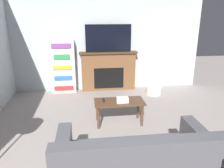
{
  "coord_description": "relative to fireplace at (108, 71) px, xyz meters",
  "views": [
    {
      "loc": [
        -0.4,
        -1.37,
        2.04
      ],
      "look_at": [
        0.12,
        2.79,
        0.7
      ],
      "focal_mm": 35.0,
      "sensor_mm": 36.0,
      "label": 1
    }
  ],
  "objects": [
    {
      "name": "wall_back",
      "position": [
        -0.23,
        0.14,
        0.81
      ],
      "size": [
        5.63,
        0.06,
        2.7
      ],
      "color": "silver",
      "rests_on": "ground_plane"
    },
    {
      "name": "tv",
      "position": [
        -0.0,
        -0.02,
        0.89
      ],
      "size": [
        1.21,
        0.03,
        0.72
      ],
      "color": "black",
      "rests_on": "fireplace"
    },
    {
      "name": "tissue_box",
      "position": [
        0.03,
        -2.1,
        -0.03
      ],
      "size": [
        0.22,
        0.12,
        0.1
      ],
      "color": "white",
      "rests_on": "coffee_table"
    },
    {
      "name": "remote_control",
      "position": [
        -0.31,
        -1.97,
        -0.07
      ],
      "size": [
        0.04,
        0.15,
        0.02
      ],
      "color": "black",
      "rests_on": "coffee_table"
    },
    {
      "name": "coffee_table",
      "position": [
        -0.02,
        -2.03,
        -0.15
      ],
      "size": [
        0.95,
        0.46,
        0.46
      ],
      "color": "brown",
      "rests_on": "ground_plane"
    },
    {
      "name": "fireplace",
      "position": [
        0.0,
        0.0,
        0.0
      ],
      "size": [
        1.57,
        0.28,
        1.08
      ],
      "color": "brown",
      "rests_on": "ground_plane"
    },
    {
      "name": "bookshelf",
      "position": [
        -1.22,
        -0.02,
        0.17
      ],
      "size": [
        0.64,
        0.29,
        1.42
      ],
      "color": "white",
      "rests_on": "ground_plane"
    },
    {
      "name": "storage_basket",
      "position": [
        1.17,
        -0.51,
        -0.44
      ],
      "size": [
        0.43,
        0.43,
        0.19
      ],
      "color": "silver",
      "rests_on": "ground_plane"
    }
  ]
}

